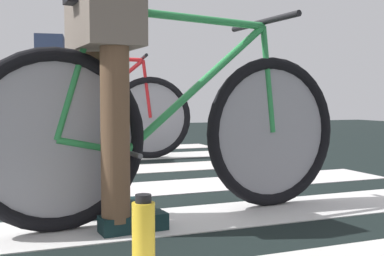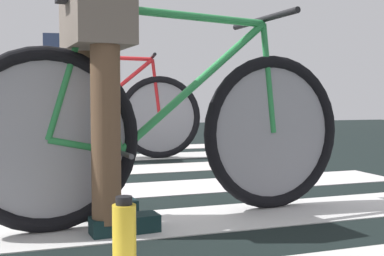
% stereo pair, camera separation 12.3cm
% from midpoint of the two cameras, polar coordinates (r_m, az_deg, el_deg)
% --- Properties ---
extents(bicycle_1_of_4, '(1.73, 0.52, 0.93)m').
position_cam_midpoint_polar(bicycle_1_of_4, '(2.05, -3.58, -0.20)').
color(bicycle_1_of_4, black).
rests_on(bicycle_1_of_4, ground).
extents(cyclist_1_of_4, '(0.34, 0.43, 0.99)m').
position_cam_midpoint_polar(cyclist_1_of_4, '(1.95, -12.09, 7.12)').
color(cyclist_1_of_4, brown).
rests_on(cyclist_1_of_4, ground).
extents(bicycle_2_of_4, '(1.72, 0.54, 0.93)m').
position_cam_midpoint_polar(bicycle_2_of_4, '(4.16, -12.86, 1.52)').
color(bicycle_2_of_4, black).
rests_on(bicycle_2_of_4, ground).
extents(cyclist_2_of_4, '(0.37, 0.44, 1.04)m').
position_cam_midpoint_polar(cyclist_2_of_4, '(4.18, -17.19, 5.39)').
color(cyclist_2_of_4, brown).
rests_on(cyclist_2_of_4, ground).
extents(water_bottle, '(0.07, 0.07, 0.24)m').
position_cam_midpoint_polar(water_bottle, '(1.42, -8.25, -13.01)').
color(water_bottle, gold).
rests_on(water_bottle, ground).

